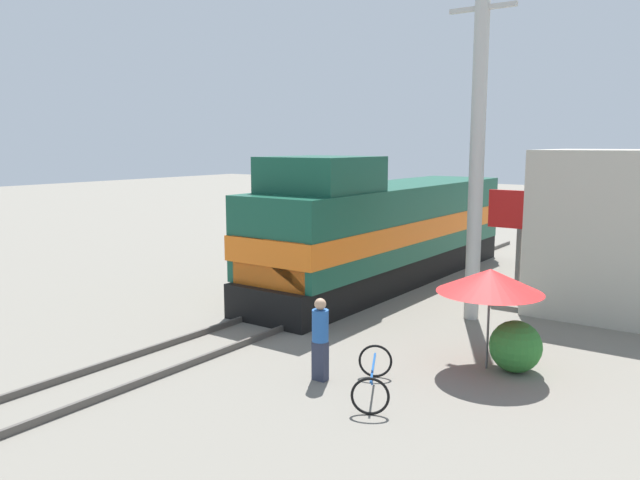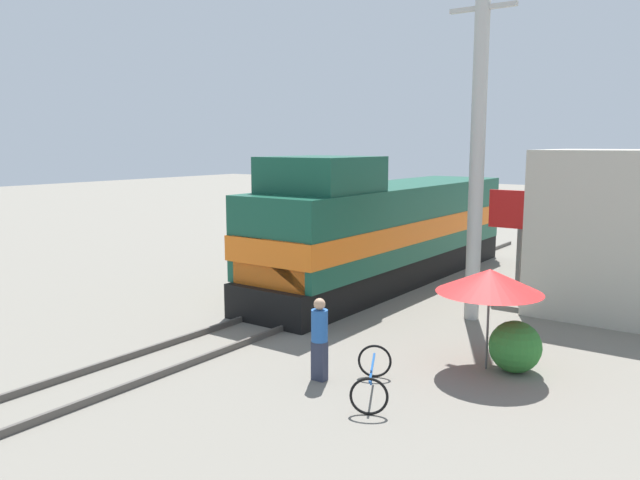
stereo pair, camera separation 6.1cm
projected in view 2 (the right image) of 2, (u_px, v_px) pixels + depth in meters
name	position (u px, v px, depth m)	size (l,w,h in m)	color
ground_plane	(303.00, 311.00, 18.00)	(120.00, 120.00, 0.00)	slate
rail_near	(284.00, 305.00, 18.40)	(0.08, 31.10, 0.15)	#4C4742
rail_far	(323.00, 313.00, 17.57)	(0.08, 31.10, 0.15)	#4C4742
locomotive	(384.00, 230.00, 21.38)	(2.97, 13.63, 4.43)	black
utility_pole	(478.00, 145.00, 16.56)	(1.80, 0.39, 9.39)	#B2B2AD
vendor_umbrella	(490.00, 281.00, 13.13)	(2.25, 2.25, 2.19)	#4C4C4C
billboard_sign	(521.00, 218.00, 19.01)	(1.99, 0.12, 3.39)	#595959
shrub_cluster	(515.00, 347.00, 13.17)	(1.10, 1.10, 1.10)	#2D722D
person_bystander	(320.00, 336.00, 12.65)	(0.34, 0.34, 1.72)	#2D3347
bicycle	(372.00, 377.00, 11.97)	(1.50, 2.00, 0.70)	black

